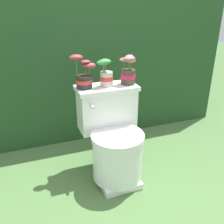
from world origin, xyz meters
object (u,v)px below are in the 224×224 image
toilet (113,138)px  potted_plant_midleft (106,73)px  potted_plant_middle (128,73)px  potted_plant_left (84,76)px

toilet → potted_plant_midleft: bearing=92.1°
potted_plant_middle → toilet: bearing=-140.6°
potted_plant_left → potted_plant_midleft: size_ratio=1.18×
potted_plant_midleft → potted_plant_left: bearing=173.4°
potted_plant_left → potted_plant_middle: 0.32m
potted_plant_left → potted_plant_midleft: potted_plant_left is taller
potted_plant_left → potted_plant_middle: potted_plant_left is taller
potted_plant_left → potted_plant_midleft: bearing=-6.6°
toilet → potted_plant_middle: potted_plant_middle is taller
toilet → potted_plant_middle: 0.49m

